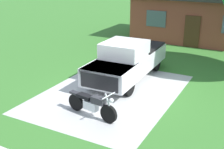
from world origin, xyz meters
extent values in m
plane|color=#38742D|center=(0.00, 0.00, 0.00)|extent=(80.00, 80.00, 0.00)
cube|color=#B9B9B9|center=(0.00, 0.00, 0.00)|extent=(5.27, 7.24, 0.01)
cylinder|color=black|center=(1.13, -2.29, 0.33)|extent=(0.67, 0.22, 0.66)
cylinder|color=black|center=(-0.40, -2.04, 0.33)|extent=(0.67, 0.22, 0.66)
cube|color=silver|center=(0.34, -2.16, 0.42)|extent=(0.59, 0.35, 0.32)
cube|color=#28282D|center=(0.68, -2.21, 0.72)|extent=(0.55, 0.34, 0.24)
cube|color=black|center=(0.04, -2.11, 0.70)|extent=(0.64, 0.37, 0.12)
cube|color=#28282D|center=(-0.40, -2.04, 0.70)|extent=(0.51, 0.27, 0.08)
cylinder|color=silver|center=(1.13, -2.29, 0.70)|extent=(0.34, 0.11, 0.77)
cylinder|color=silver|center=(1.13, -2.29, 1.02)|extent=(0.15, 0.70, 0.04)
sphere|color=silver|center=(1.25, -2.30, 0.88)|extent=(0.16, 0.16, 0.16)
cylinder|color=black|center=(0.73, 0.13, 0.42)|extent=(0.32, 0.85, 0.84)
cylinder|color=black|center=(-0.91, 0.09, 0.42)|extent=(0.32, 0.85, 0.84)
cylinder|color=black|center=(0.66, 3.62, 0.42)|extent=(0.32, 0.85, 0.84)
cylinder|color=black|center=(-0.98, 3.59, 0.42)|extent=(0.32, 0.85, 0.84)
cube|color=silver|center=(-0.13, 1.91, 0.80)|extent=(2.12, 5.64, 0.80)
cube|color=silver|center=(-0.09, 0.06, 1.10)|extent=(1.94, 1.94, 0.20)
cube|color=silver|center=(-0.12, 1.51, 1.55)|extent=(1.84, 1.94, 0.70)
cube|color=#3F4C56|center=(-0.10, 0.71, 1.45)|extent=(1.70, 0.20, 0.60)
cube|color=black|center=(-0.16, 3.46, 1.05)|extent=(1.95, 2.44, 0.50)
cube|color=black|center=(-0.07, -0.87, 0.80)|extent=(1.70, 0.14, 0.64)
cube|color=brown|center=(1.13, 11.64, 1.50)|extent=(9.00, 5.00, 3.00)
cube|color=#4C2D19|center=(1.13, 9.11, 1.05)|extent=(1.00, 0.08, 2.10)
cube|color=#4C5966|center=(-1.39, 9.11, 1.70)|extent=(1.40, 0.06, 1.10)
camera|label=1|loc=(5.52, -10.26, 5.17)|focal=47.40mm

